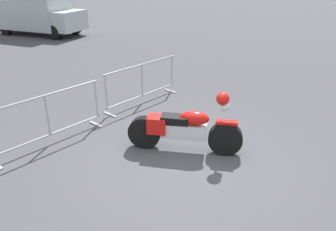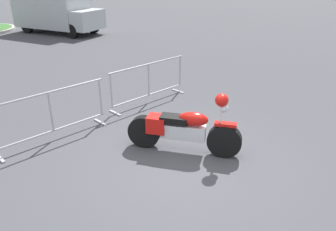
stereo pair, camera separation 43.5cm
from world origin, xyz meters
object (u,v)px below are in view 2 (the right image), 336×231
object	(u,v)px
crowd_barrier_far	(149,82)
delivery_van	(55,10)
motorcycle	(183,129)
crowd_barrier_near	(51,115)

from	to	relation	value
crowd_barrier_far	delivery_van	distance (m)	12.03
motorcycle	crowd_barrier_near	size ratio (longest dim) A/B	0.83
crowd_barrier_far	motorcycle	bearing A→B (deg)	-121.23
crowd_barrier_near	crowd_barrier_far	distance (m)	2.86
crowd_barrier_near	crowd_barrier_far	bearing A→B (deg)	0.00
crowd_barrier_near	delivery_van	distance (m)	13.28
motorcycle	crowd_barrier_far	bearing A→B (deg)	121.43
motorcycle	crowd_barrier_near	distance (m)	2.75
motorcycle	delivery_van	distance (m)	14.74
crowd_barrier_far	delivery_van	size ratio (longest dim) A/B	0.47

